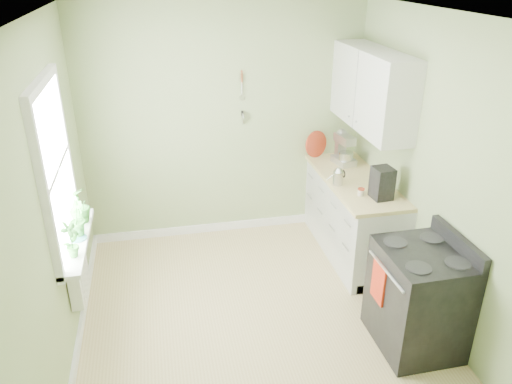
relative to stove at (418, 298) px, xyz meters
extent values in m
cube|color=tan|center=(-1.28, 0.52, -0.47)|extent=(3.20, 3.60, 0.02)
cube|color=white|center=(-1.28, 0.52, 2.25)|extent=(3.20, 3.60, 0.02)
cube|color=#98A973|center=(-1.28, 2.33, 0.89)|extent=(3.20, 0.02, 2.70)
cube|color=#98A973|center=(-2.89, 0.52, 0.89)|extent=(0.02, 3.60, 2.70)
cube|color=#98A973|center=(0.33, 0.52, 0.89)|extent=(0.02, 3.60, 2.70)
cube|color=white|center=(0.02, 1.52, -0.03)|extent=(0.60, 1.60, 0.87)
cube|color=#DAC785|center=(0.01, 1.52, 0.43)|extent=(0.64, 1.60, 0.04)
cube|color=white|center=(0.15, 1.62, 1.39)|extent=(0.35, 1.40, 0.80)
cube|color=white|center=(-2.87, 0.82, 1.09)|extent=(0.02, 1.00, 1.30)
cube|color=white|center=(-2.85, 0.82, 1.77)|extent=(0.06, 1.14, 0.07)
cube|color=white|center=(-2.85, 0.82, 0.40)|extent=(0.06, 1.14, 0.07)
cube|color=white|center=(-2.85, 0.82, 1.09)|extent=(0.04, 1.00, 0.04)
cube|color=white|center=(-2.79, 0.82, 0.42)|extent=(0.18, 1.14, 0.04)
cube|color=white|center=(-2.82, 0.77, 0.09)|extent=(0.12, 0.50, 0.35)
cylinder|color=#DAC785|center=(-1.08, 2.30, 1.42)|extent=(0.02, 0.02, 0.10)
cylinder|color=silver|center=(-1.08, 2.30, 1.30)|extent=(0.01, 0.01, 0.16)
cylinder|color=silver|center=(-1.08, 2.30, 0.96)|extent=(0.01, 0.14, 0.14)
cube|color=black|center=(0.00, 0.00, -0.02)|extent=(0.64, 0.75, 0.88)
cube|color=black|center=(0.00, 0.00, 0.43)|extent=(0.64, 0.75, 0.03)
cube|color=black|center=(0.28, 0.00, 0.50)|extent=(0.07, 0.74, 0.14)
cylinder|color=#B2B2B7|center=(-0.33, 0.00, 0.32)|extent=(0.03, 0.61, 0.02)
cube|color=#B42914|center=(-0.33, 0.10, 0.14)|extent=(0.02, 0.22, 0.37)
cube|color=#B2B2B7|center=(0.04, 1.96, 0.48)|extent=(0.23, 0.31, 0.08)
cube|color=#B2B2B7|center=(0.04, 2.09, 0.62)|extent=(0.13, 0.09, 0.21)
cube|color=#B2B2B7|center=(0.04, 1.98, 0.74)|extent=(0.18, 0.30, 0.10)
sphere|color=#B2B2B7|center=(0.04, 2.09, 0.77)|extent=(0.11, 0.11, 0.11)
cylinder|color=silver|center=(0.04, 1.91, 0.54)|extent=(0.16, 0.16, 0.13)
cylinder|color=silver|center=(-0.23, 1.42, 0.52)|extent=(0.11, 0.11, 0.15)
cone|color=silver|center=(-0.23, 1.42, 0.61)|extent=(0.11, 0.11, 0.04)
cylinder|color=silver|center=(-0.31, 1.42, 0.54)|extent=(0.10, 0.02, 0.08)
cube|color=black|center=(0.08, 1.03, 0.61)|extent=(0.20, 0.22, 0.32)
cylinder|color=black|center=(0.05, 1.03, 0.51)|extent=(0.10, 0.10, 0.11)
cylinder|color=#A53018|center=(-0.20, 2.24, 0.61)|extent=(0.31, 0.18, 0.32)
cylinder|color=beige|center=(-0.09, 1.12, 0.48)|extent=(0.07, 0.07, 0.07)
cylinder|color=#A53018|center=(-0.09, 1.12, 0.52)|extent=(0.07, 0.07, 0.01)
imported|color=#2B7025|center=(-2.78, 0.53, 0.60)|extent=(0.18, 0.20, 0.32)
imported|color=#2B7025|center=(-2.78, 0.90, 0.59)|extent=(0.17, 0.20, 0.31)
imported|color=#2B7025|center=(-2.78, 1.14, 0.60)|extent=(0.24, 0.24, 0.33)
camera|label=1|loc=(-2.04, -3.08, 2.59)|focal=35.00mm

